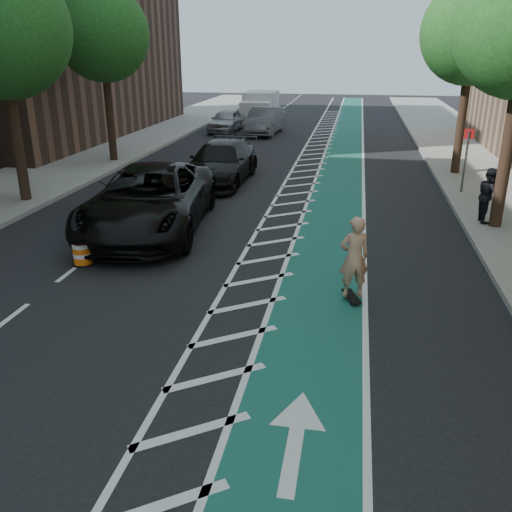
% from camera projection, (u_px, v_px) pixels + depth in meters
% --- Properties ---
extents(ground, '(120.00, 120.00, 0.00)m').
position_uv_depth(ground, '(159.00, 330.00, 10.65)').
color(ground, black).
rests_on(ground, ground).
extents(bike_lane, '(2.00, 90.00, 0.01)m').
position_uv_depth(bike_lane, '(335.00, 204.00, 19.33)').
color(bike_lane, '#165047').
rests_on(bike_lane, ground).
extents(buffer_strip, '(1.40, 90.00, 0.01)m').
position_uv_depth(buffer_strip, '(294.00, 202.00, 19.58)').
color(buffer_strip, silver).
rests_on(buffer_strip, ground).
extents(sidewalk_left, '(5.00, 90.00, 0.15)m').
position_uv_depth(sidewalk_left, '(17.00, 187.00, 21.40)').
color(sidewalk_left, gray).
rests_on(sidewalk_left, ground).
extents(curb_right, '(0.12, 90.00, 0.16)m').
position_uv_depth(curb_right, '(454.00, 207.00, 18.62)').
color(curb_right, gray).
rests_on(curb_right, ground).
extents(curb_left, '(0.12, 90.00, 0.16)m').
position_uv_depth(curb_left, '(74.00, 189.00, 20.99)').
color(curb_left, gray).
rests_on(curb_left, ground).
extents(tree_r_d, '(4.20, 4.20, 7.90)m').
position_uv_depth(tree_r_d, '(471.00, 33.00, 21.95)').
color(tree_r_d, '#382619').
rests_on(tree_r_d, ground).
extents(tree_l_d, '(4.20, 4.20, 7.90)m').
position_uv_depth(tree_l_d, '(106.00, 35.00, 24.60)').
color(tree_l_d, '#382619').
rests_on(tree_l_d, ground).
extents(sign_post, '(0.35, 0.08, 2.47)m').
position_uv_depth(sign_post, '(465.00, 160.00, 19.91)').
color(sign_post, '#4C4C4C').
rests_on(sign_post, ground).
extents(skateboard, '(0.47, 0.81, 0.11)m').
position_uv_depth(skateboard, '(351.00, 296.00, 11.91)').
color(skateboard, black).
rests_on(skateboard, ground).
extents(skateboarder, '(0.77, 0.63, 1.81)m').
position_uv_depth(skateboarder, '(354.00, 257.00, 11.58)').
color(skateboarder, tan).
rests_on(skateboarder, skateboard).
extents(suv_near, '(3.91, 7.19, 1.91)m').
position_uv_depth(suv_near, '(149.00, 200.00, 16.20)').
color(suv_near, black).
rests_on(suv_near, ground).
extents(suv_far, '(2.40, 5.65, 1.62)m').
position_uv_depth(suv_far, '(221.00, 163.00, 22.18)').
color(suv_far, black).
rests_on(suv_far, ground).
extents(car_silver, '(1.97, 4.33, 1.44)m').
position_uv_depth(car_silver, '(226.00, 121.00, 35.84)').
color(car_silver, '#A2A0A6').
rests_on(car_silver, ground).
extents(car_grey, '(2.09, 5.16, 1.67)m').
position_uv_depth(car_grey, '(265.00, 121.00, 34.82)').
color(car_grey, '#535358').
rests_on(car_grey, ground).
extents(pedestrian, '(0.68, 0.85, 1.68)m').
position_uv_depth(pedestrian, '(489.00, 195.00, 16.57)').
color(pedestrian, black).
rests_on(pedestrian, sidewalk_right).
extents(box_truck, '(2.43, 5.19, 2.14)m').
position_uv_depth(box_truck, '(260.00, 108.00, 40.81)').
color(box_truck, silver).
rests_on(box_truck, ground).
extents(barrel_a, '(0.60, 0.60, 0.82)m').
position_uv_depth(barrel_a, '(82.00, 250.00, 13.79)').
color(barrel_a, '#FB640D').
rests_on(barrel_a, ground).
extents(barrel_b, '(0.61, 0.61, 0.83)m').
position_uv_depth(barrel_b, '(220.00, 174.00, 22.18)').
color(barrel_b, '#E14C0B').
rests_on(barrel_b, ground).
extents(barrel_c, '(0.72, 0.72, 0.98)m').
position_uv_depth(barrel_c, '(230.00, 153.00, 26.18)').
color(barrel_c, '#FF5F0D').
rests_on(barrel_c, ground).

